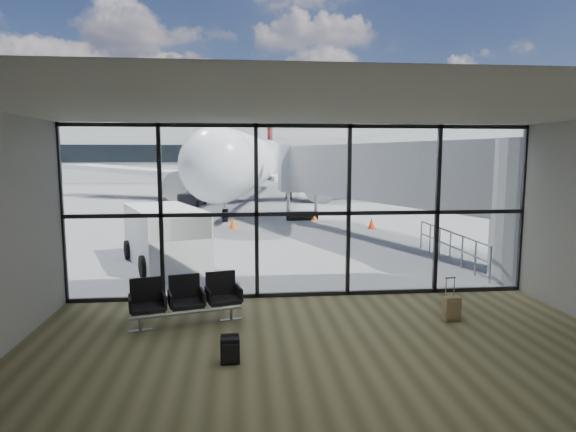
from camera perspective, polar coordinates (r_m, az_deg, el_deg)
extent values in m
plane|color=slate|center=(52.40, -3.86, 3.09)|extent=(220.00, 220.00, 0.00)
cube|color=brown|center=(9.17, 5.07, -16.57)|extent=(12.00, 8.00, 0.01)
cube|color=silver|center=(8.44, 5.41, 12.64)|extent=(12.00, 8.00, 0.02)
cube|color=#B0B0AB|center=(4.75, 14.46, -10.69)|extent=(12.00, 0.02, 4.50)
cube|color=white|center=(12.43, 1.78, 0.50)|extent=(12.00, 0.04, 4.50)
cube|color=black|center=(12.87, 1.74, -9.23)|extent=(12.00, 0.12, 0.10)
cube|color=black|center=(12.44, 1.78, 0.27)|extent=(12.00, 0.12, 0.10)
cube|color=black|center=(12.37, 1.82, 10.63)|extent=(12.00, 0.12, 0.10)
cube|color=black|center=(13.09, -25.25, 0.16)|extent=(0.10, 0.12, 4.50)
cube|color=black|center=(12.49, -14.83, 0.30)|extent=(0.10, 0.12, 4.50)
cube|color=black|center=(12.33, -3.76, 0.44)|extent=(0.10, 0.12, 4.50)
cube|color=black|center=(12.64, 7.18, 0.56)|extent=(0.10, 0.12, 4.50)
cube|color=black|center=(13.38, 17.26, 0.65)|extent=(0.10, 0.12, 4.50)
cube|color=black|center=(14.48, 26.05, 0.72)|extent=(0.10, 0.12, 4.50)
cylinder|color=gray|center=(15.97, 27.81, 0.61)|extent=(2.80, 2.80, 4.20)
cube|color=gray|center=(21.17, 11.31, 5.15)|extent=(7.45, 14.81, 2.40)
cube|color=gray|center=(27.48, 1.70, 5.71)|extent=(2.60, 2.20, 2.60)
cylinder|color=gray|center=(27.52, 0.03, 1.33)|extent=(0.20, 0.20, 1.80)
cylinder|color=gray|center=(27.72, 3.33, 1.36)|extent=(0.20, 0.20, 1.80)
cylinder|color=black|center=(27.68, 1.68, 0.01)|extent=(1.80, 0.56, 0.56)
cylinder|color=gray|center=(15.22, 22.83, -5.32)|extent=(0.06, 0.06, 1.10)
cylinder|color=gray|center=(16.00, 21.30, -4.66)|extent=(0.06, 0.06, 1.10)
cylinder|color=gray|center=(16.79, 19.92, -4.06)|extent=(0.06, 0.06, 1.10)
cylinder|color=gray|center=(17.59, 18.66, -3.51)|extent=(0.06, 0.06, 1.10)
cylinder|color=gray|center=(18.40, 17.51, -3.01)|extent=(0.06, 0.06, 1.10)
cylinder|color=gray|center=(19.22, 16.46, -2.55)|extent=(0.06, 0.06, 1.10)
cylinder|color=gray|center=(20.04, 15.50, -2.12)|extent=(0.06, 0.06, 1.10)
cylinder|color=gray|center=(17.50, 18.73, -1.80)|extent=(0.06, 5.40, 0.06)
cylinder|color=gray|center=(17.58, 18.66, -3.35)|extent=(0.06, 5.40, 0.06)
cube|color=#B4B3AF|center=(74.26, -4.41, 7.36)|extent=(80.00, 12.00, 8.00)
cube|color=black|center=(68.16, -4.30, 7.39)|extent=(80.00, 0.20, 2.40)
cube|color=#B4B3AF|center=(78.07, -23.48, 10.83)|extent=(10.00, 8.00, 3.00)
cube|color=#B4B3AF|center=(76.97, 9.33, 11.01)|extent=(6.00, 6.00, 2.00)
cylinder|color=#382619|center=(92.20, -29.66, 4.87)|extent=(0.50, 0.50, 3.06)
sphere|color=black|center=(92.19, -29.80, 7.19)|extent=(5.61, 5.61, 5.61)
cylinder|color=#382619|center=(89.93, -26.16, 5.16)|extent=(0.50, 0.50, 3.42)
sphere|color=black|center=(89.94, -26.31, 7.82)|extent=(6.27, 6.27, 6.27)
cylinder|color=#382619|center=(88.02, -22.47, 5.08)|extent=(0.50, 0.50, 2.70)
sphere|color=black|center=(88.00, -22.58, 7.23)|extent=(4.95, 4.95, 4.95)
cylinder|color=#382619|center=(86.48, -18.66, 5.34)|extent=(0.50, 0.50, 3.06)
sphere|color=black|center=(86.47, -18.76, 7.82)|extent=(5.61, 5.61, 5.61)
cylinder|color=#382619|center=(85.33, -14.72, 5.58)|extent=(0.50, 0.50, 3.42)
sphere|color=black|center=(85.33, -14.81, 8.39)|extent=(6.27, 6.27, 6.27)
cube|color=gray|center=(10.94, -11.89, -11.19)|extent=(2.35, 0.70, 0.04)
cube|color=black|center=(10.80, -16.30, -10.41)|extent=(0.82, 0.79, 0.09)
cube|color=black|center=(11.01, -16.47, -8.53)|extent=(0.68, 0.25, 0.60)
cube|color=black|center=(10.88, -11.92, -10.15)|extent=(0.82, 0.79, 0.09)
cube|color=black|center=(11.09, -12.19, -8.28)|extent=(0.68, 0.25, 0.60)
cube|color=black|center=(11.02, -7.63, -9.83)|extent=(0.82, 0.79, 0.09)
cube|color=black|center=(11.23, -8.00, -8.00)|extent=(0.68, 0.25, 0.60)
cylinder|color=gray|center=(10.90, -17.12, -12.19)|extent=(0.07, 0.07, 0.27)
cylinder|color=gray|center=(11.16, -6.76, -11.46)|extent=(0.07, 0.07, 0.27)
cube|color=black|center=(8.97, -6.89, -15.55)|extent=(0.35, 0.22, 0.47)
cube|color=black|center=(8.85, -6.88, -15.87)|extent=(0.28, 0.07, 0.32)
cylinder|color=black|center=(8.98, -6.92, -13.90)|extent=(0.32, 0.10, 0.09)
cube|color=#8D794E|center=(11.56, 18.81, -10.35)|extent=(0.38, 0.25, 0.54)
cube|color=#8D794E|center=(11.46, 19.10, -10.51)|extent=(0.30, 0.06, 0.40)
cylinder|color=gray|center=(11.47, 18.21, -8.07)|extent=(0.02, 0.02, 0.45)
cylinder|color=gray|center=(11.56, 19.09, -7.98)|extent=(0.02, 0.02, 0.45)
cube|color=black|center=(11.46, 18.70, -6.96)|extent=(0.24, 0.05, 0.02)
cylinder|color=black|center=(11.67, 18.07, -11.48)|extent=(0.03, 0.06, 0.06)
cylinder|color=black|center=(11.76, 18.95, -11.37)|extent=(0.03, 0.06, 0.06)
cylinder|color=white|center=(40.85, -4.18, 6.48)|extent=(8.38, 32.49, 3.98)
sphere|color=white|center=(24.89, -8.38, 6.00)|extent=(3.98, 3.98, 3.98)
cone|color=white|center=(59.58, -2.14, 7.01)|extent=(4.83, 6.94, 3.98)
cube|color=black|center=(25.52, -8.14, 7.24)|extent=(2.52, 1.60, 0.54)
cube|color=white|center=(43.89, -16.00, 5.07)|extent=(16.10, 10.33, 1.27)
cylinder|color=black|center=(40.88, -12.15, 3.55)|extent=(2.74, 3.93, 2.26)
cube|color=white|center=(59.41, -5.51, 7.08)|extent=(6.22, 3.83, 0.19)
cube|color=white|center=(41.93, 8.56, 5.18)|extent=(16.52, 6.42, 1.27)
cylinder|color=black|center=(39.60, 3.75, 3.58)|extent=(2.74, 3.93, 2.26)
cube|color=white|center=(58.87, 1.19, 7.11)|extent=(6.04, 2.35, 0.19)
cube|color=#4E0B0B|center=(59.68, -2.15, 10.41)|extent=(0.88, 4.09, 6.45)
cylinder|color=gray|center=(27.16, -7.45, 0.88)|extent=(0.22, 0.22, 1.51)
cylinder|color=black|center=(27.21, -7.44, 0.09)|extent=(0.37, 0.78, 0.75)
cylinder|color=black|center=(41.95, -8.16, 2.69)|extent=(0.62, 1.09, 1.03)
cylinder|color=black|center=(41.28, 0.10, 2.69)|extent=(0.62, 1.09, 1.03)
cube|color=white|center=(16.86, -14.39, -2.33)|extent=(3.47, 4.91, 1.96)
cube|color=black|center=(15.17, -13.05, -1.26)|extent=(2.16, 1.78, 0.69)
cylinder|color=black|center=(15.37, -16.67, -5.73)|extent=(0.48, 0.73, 0.69)
cylinder|color=black|center=(15.83, -9.66, -5.16)|extent=(0.48, 0.73, 0.69)
cylinder|color=black|center=(18.21, -18.37, -3.81)|extent=(0.48, 0.73, 0.69)
cylinder|color=black|center=(18.60, -12.39, -3.38)|extent=(0.48, 0.73, 0.69)
cube|color=black|center=(36.33, -11.28, 1.99)|extent=(1.88, 3.02, 0.93)
cube|color=black|center=(37.34, -10.77, 3.22)|extent=(1.60, 2.52, 0.96)
cylinder|color=black|center=(35.69, -12.73, 1.41)|extent=(0.28, 0.50, 0.47)
cylinder|color=black|center=(35.27, -10.73, 1.40)|extent=(0.28, 0.50, 0.47)
cylinder|color=black|center=(37.45, -11.77, 1.70)|extent=(0.28, 0.50, 0.47)
cylinder|color=black|center=(37.05, -9.86, 1.69)|extent=(0.28, 0.50, 0.47)
cube|color=gold|center=(29.80, -30.17, -0.07)|extent=(1.92, 2.95, 0.79)
cube|color=gray|center=(30.37, -29.52, 2.24)|extent=(1.66, 2.40, 1.46)
cylinder|color=black|center=(28.58, -29.84, -0.78)|extent=(0.25, 0.46, 0.43)
cylinder|color=black|center=(31.08, -30.43, -0.25)|extent=(0.25, 0.46, 0.43)
cylinder|color=black|center=(30.27, -27.89, -0.27)|extent=(0.25, 0.46, 0.43)
cube|color=#F45B0C|center=(27.61, 3.14, -0.51)|extent=(0.37, 0.37, 0.03)
cone|color=#F45B0C|center=(27.58, 3.14, 0.00)|extent=(0.35, 0.35, 0.53)
cube|color=orange|center=(24.62, -6.50, -1.48)|extent=(0.43, 0.43, 0.03)
cone|color=orange|center=(24.58, -6.51, -0.81)|extent=(0.41, 0.41, 0.61)
cube|color=#FF370D|center=(24.80, 9.87, -1.48)|extent=(0.39, 0.39, 0.03)
cone|color=#FF370D|center=(24.76, 9.88, -0.87)|extent=(0.38, 0.38, 0.56)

